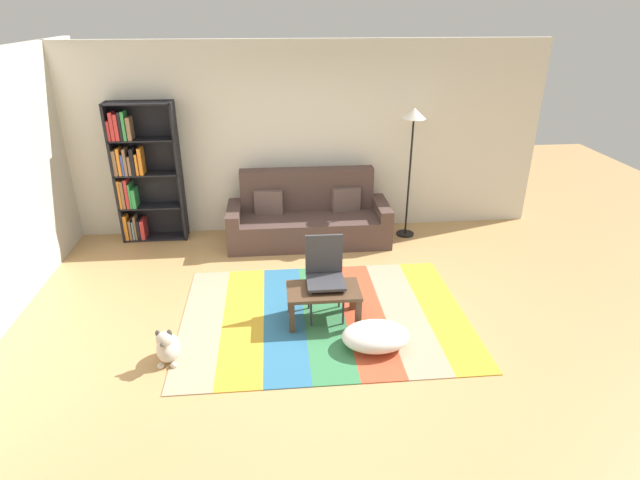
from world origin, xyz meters
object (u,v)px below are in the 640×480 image
object	(u,v)px
coffee_table	(323,295)
dog	(168,347)
tv_remote	(326,286)
pouf	(376,336)
bookshelf	(139,174)
standing_lamp	(413,131)
folding_chair	(325,270)
couch	(308,218)

from	to	relation	value
coffee_table	dog	size ratio (longest dim) A/B	1.94
tv_remote	coffee_table	bearing A→B (deg)	-136.74
pouf	bookshelf	bearing A→B (deg)	133.97
standing_lamp	folding_chair	size ratio (longest dim) A/B	2.06
bookshelf	coffee_table	distance (m)	3.39
standing_lamp	folding_chair	bearing A→B (deg)	-125.20
pouf	dog	bearing A→B (deg)	-179.22
bookshelf	tv_remote	xyz separation A→B (m)	(2.36, -2.34, -0.57)
standing_lamp	tv_remote	distance (m)	2.78
dog	tv_remote	world-z (taller)	tv_remote
coffee_table	tv_remote	world-z (taller)	tv_remote
pouf	tv_remote	xyz separation A→B (m)	(-0.43, 0.56, 0.27)
coffee_table	folding_chair	distance (m)	0.27
bookshelf	folding_chair	xyz separation A→B (m)	(2.36, -2.22, -0.44)
tv_remote	folding_chair	xyz separation A→B (m)	(-0.01, 0.12, 0.14)
dog	standing_lamp	xyz separation A→B (m)	(2.97, 2.69, 1.38)
couch	bookshelf	world-z (taller)	bookshelf
couch	bookshelf	distance (m)	2.42
couch	tv_remote	distance (m)	2.05
coffee_table	pouf	size ratio (longest dim) A/B	1.15
coffee_table	tv_remote	xyz separation A→B (m)	(0.04, 0.04, 0.08)
tv_remote	pouf	bearing A→B (deg)	-56.92
dog	tv_remote	xyz separation A→B (m)	(1.57, 0.59, 0.24)
coffee_table	dog	xyz separation A→B (m)	(-1.54, -0.55, -0.16)
bookshelf	dog	bearing A→B (deg)	-74.89
couch	folding_chair	world-z (taller)	couch
couch	dog	xyz separation A→B (m)	(-1.53, -2.64, -0.18)
bookshelf	coffee_table	world-z (taller)	bookshelf
coffee_table	tv_remote	distance (m)	0.10
coffee_table	couch	bearing A→B (deg)	90.17
pouf	tv_remote	world-z (taller)	tv_remote
pouf	standing_lamp	xyz separation A→B (m)	(0.97, 2.67, 1.42)
bookshelf	folding_chair	size ratio (longest dim) A/B	2.17
bookshelf	tv_remote	bearing A→B (deg)	-44.70
dog	folding_chair	distance (m)	1.76
bookshelf	dog	xyz separation A→B (m)	(0.79, -2.92, -0.81)
coffee_table	pouf	world-z (taller)	coffee_table
bookshelf	dog	distance (m)	3.14
pouf	dog	xyz separation A→B (m)	(-2.00, -0.03, 0.03)
standing_lamp	folding_chair	xyz separation A→B (m)	(-1.40, -1.99, -1.01)
pouf	standing_lamp	bearing A→B (deg)	70.05
bookshelf	dog	world-z (taller)	bookshelf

